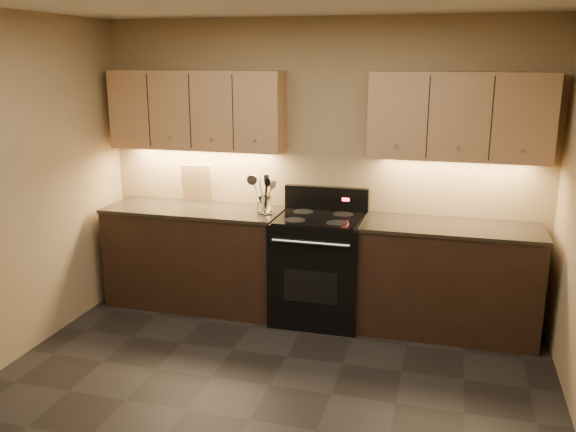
% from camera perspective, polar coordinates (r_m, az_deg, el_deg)
% --- Properties ---
extents(floor, '(4.00, 4.00, 0.00)m').
position_cam_1_polar(floor, '(4.14, -3.60, -18.50)').
color(floor, black).
rests_on(floor, ground).
extents(wall_back, '(4.00, 0.04, 2.60)m').
position_cam_1_polar(wall_back, '(5.48, 2.94, 4.52)').
color(wall_back, '#9D865C').
rests_on(wall_back, ground).
extents(counter_left, '(1.62, 0.62, 0.93)m').
position_cam_1_polar(counter_left, '(5.74, -8.64, -3.75)').
color(counter_left, black).
rests_on(counter_left, ground).
extents(counter_right, '(1.46, 0.62, 0.93)m').
position_cam_1_polar(counter_right, '(5.28, 14.76, -5.72)').
color(counter_right, black).
rests_on(counter_right, ground).
extents(stove, '(0.76, 0.68, 1.14)m').
position_cam_1_polar(stove, '(5.37, 2.93, -4.76)').
color(stove, black).
rests_on(stove, ground).
extents(upper_cab_left, '(1.60, 0.30, 0.70)m').
position_cam_1_polar(upper_cab_left, '(5.61, -8.54, 9.77)').
color(upper_cab_left, tan).
rests_on(upper_cab_left, wall_back).
extents(upper_cab_right, '(1.44, 0.30, 0.70)m').
position_cam_1_polar(upper_cab_right, '(5.14, 15.75, 8.96)').
color(upper_cab_right, tan).
rests_on(upper_cab_right, wall_back).
extents(outlet_plate, '(0.08, 0.01, 0.12)m').
position_cam_1_polar(outlet_plate, '(5.92, -9.51, 3.32)').
color(outlet_plate, '#B2B5BA').
rests_on(outlet_plate, wall_back).
extents(utensil_crock, '(0.14, 0.14, 0.15)m').
position_cam_1_polar(utensil_crock, '(5.35, -2.24, 1.00)').
color(utensil_crock, white).
rests_on(utensil_crock, counter_left).
extents(cutting_board, '(0.30, 0.12, 0.36)m').
position_cam_1_polar(cutting_board, '(5.83, -8.50, 3.08)').
color(cutting_board, tan).
rests_on(cutting_board, counter_left).
extents(wooden_spoon, '(0.18, 0.09, 0.29)m').
position_cam_1_polar(wooden_spoon, '(5.33, -2.50, 1.97)').
color(wooden_spoon, tan).
rests_on(wooden_spoon, utensil_crock).
extents(black_spoon, '(0.12, 0.14, 0.33)m').
position_cam_1_polar(black_spoon, '(5.35, -2.22, 2.16)').
color(black_spoon, black).
rests_on(black_spoon, utensil_crock).
extents(black_turner, '(0.11, 0.19, 0.35)m').
position_cam_1_polar(black_turner, '(5.29, -2.20, 2.13)').
color(black_turner, black).
rests_on(black_turner, utensil_crock).
extents(steel_spatula, '(0.17, 0.10, 0.35)m').
position_cam_1_polar(steel_spatula, '(5.32, -2.07, 2.16)').
color(steel_spatula, silver).
rests_on(steel_spatula, utensil_crock).
extents(steel_skimmer, '(0.22, 0.13, 0.35)m').
position_cam_1_polar(steel_skimmer, '(5.29, -2.04, 2.11)').
color(steel_skimmer, silver).
rests_on(steel_skimmer, utensil_crock).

